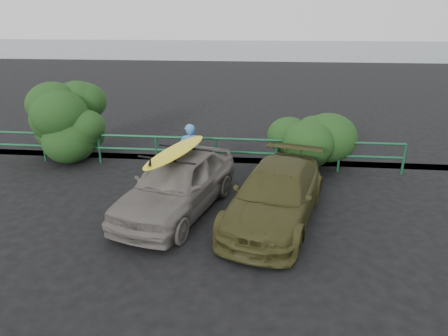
# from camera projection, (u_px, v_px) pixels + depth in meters

# --- Properties ---
(ground) EXTENTS (80.00, 80.00, 0.00)m
(ground) POSITION_uv_depth(u_px,v_px,m) (142.00, 244.00, 8.82)
(ground) COLOR black
(ocean) EXTENTS (200.00, 200.00, 0.00)m
(ocean) POSITION_uv_depth(u_px,v_px,m) (252.00, 49.00, 64.65)
(ocean) COLOR slate
(ocean) RESTS_ON ground
(guardrail) EXTENTS (14.00, 0.08, 1.04)m
(guardrail) POSITION_uv_depth(u_px,v_px,m) (186.00, 152.00, 13.29)
(guardrail) COLOR #164E2F
(guardrail) RESTS_ON ground
(shrub_left) EXTENTS (3.20, 2.40, 2.43)m
(shrub_left) POSITION_uv_depth(u_px,v_px,m) (52.00, 124.00, 13.90)
(shrub_left) COLOR #1E4318
(shrub_left) RESTS_ON ground
(shrub_right) EXTENTS (3.20, 2.40, 2.32)m
(shrub_right) POSITION_uv_depth(u_px,v_px,m) (339.00, 133.00, 13.03)
(shrub_right) COLOR #1E4318
(shrub_right) RESTS_ON ground
(sedan) EXTENTS (2.90, 4.79, 1.53)m
(sedan) POSITION_uv_depth(u_px,v_px,m) (177.00, 183.00, 10.12)
(sedan) COLOR slate
(sedan) RESTS_ON ground
(olive_vehicle) EXTENTS (2.96, 4.93, 1.34)m
(olive_vehicle) POSITION_uv_depth(u_px,v_px,m) (276.00, 195.00, 9.69)
(olive_vehicle) COLOR #3F3E1B
(olive_vehicle) RESTS_ON ground
(man) EXTENTS (0.73, 0.58, 1.75)m
(man) POSITION_uv_depth(u_px,v_px,m) (190.00, 152.00, 12.12)
(man) COLOR #447FCD
(man) RESTS_ON ground
(roof_rack) EXTENTS (1.76, 1.43, 0.05)m
(roof_rack) POSITION_uv_depth(u_px,v_px,m) (176.00, 154.00, 9.85)
(roof_rack) COLOR black
(roof_rack) RESTS_ON sedan
(surfboard) EXTENTS (1.34, 2.99, 0.09)m
(surfboard) POSITION_uv_depth(u_px,v_px,m) (176.00, 151.00, 9.82)
(surfboard) COLOR yellow
(surfboard) RESTS_ON roof_rack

